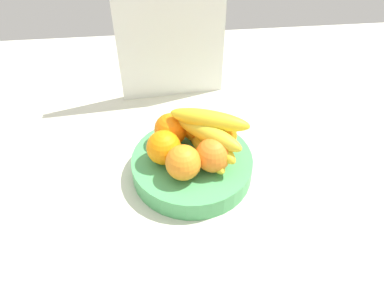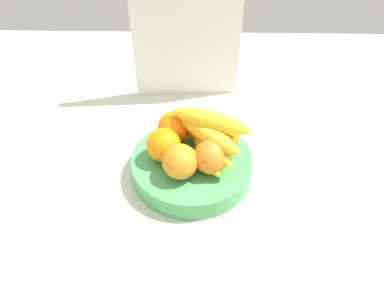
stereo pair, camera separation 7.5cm
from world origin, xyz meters
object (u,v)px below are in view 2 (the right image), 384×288
Objects in this scene: fruit_bowl at (192,165)px; banana_bunch at (209,136)px; orange_front_left at (164,147)px; orange_top_stack at (174,128)px; cutting_board at (187,34)px; orange_front_right at (180,162)px; orange_back_left at (222,138)px; orange_center at (211,157)px; orange_back_right at (201,126)px.

banana_bunch is (3.50, 1.09, 7.64)cm from fruit_bowl.
orange_top_stack is at bearing 73.52° from orange_front_left.
fruit_bowl is at bearing -90.86° from cutting_board.
cutting_board is (3.91, 32.26, 9.68)cm from orange_front_left.
orange_front_right is at bearing -50.06° from orange_front_left.
orange_front_left is at bearing -170.10° from banana_bunch.
cutting_board is (-2.05, 31.70, 15.66)cm from fruit_bowl.
banana_bunch is at bearing -152.78° from orange_back_left.
fruit_bowl is 7.96cm from orange_center.
cutting_board reaches higher than orange_center.
cutting_board is (-3.96, 25.40, 9.68)cm from orange_back_right.
orange_center is 6.44cm from orange_back_left.
orange_center is at bearing 13.81° from orange_front_right.
orange_front_left is 1.00× the size of orange_top_stack.
orange_back_right is at bearing 106.92° from banana_bunch.
banana_bunch is 32.13cm from cutting_board.
cutting_board is at bearing 83.10° from orange_front_left.
banana_bunch is at bearing 17.23° from fruit_bowl.
orange_back_left is at bearing 27.22° from banana_bunch.
orange_center is 4.79cm from banana_bunch.
banana_bunch reaches higher than orange_front_right.
banana_bunch is (1.58, -5.21, 1.65)cm from orange_back_right.
banana_bunch reaches higher than orange_back_right.
orange_top_stack is (1.84, 6.21, 0.00)cm from orange_front_left.
cutting_board is at bearing 93.69° from fruit_bowl.
orange_front_left is at bearing 164.19° from orange_center.
cutting_board is at bearing 100.27° from banana_bunch.
banana_bunch is (-0.50, 4.47, 1.65)cm from orange_center.
orange_top_stack is (-1.82, 10.58, 0.00)cm from orange_front_right.
orange_front_right is (-2.29, -4.93, 5.99)cm from fruit_bowl.
orange_top_stack is at bearing 126.05° from fruit_bowl.
orange_back_left is 10.97cm from orange_top_stack.
orange_front_left is 5.70cm from orange_front_right.
banana_bunch reaches higher than orange_center.
cutting_board is (-6.05, 35.08, 9.68)cm from orange_center.
orange_back_left is at bearing 14.29° from orange_front_left.
fruit_bowl is 9.15cm from orange_back_left.
orange_back_left is 0.20× the size of cutting_board.
fruit_bowl is 8.47cm from banana_bunch.
orange_back_right is (-4.50, 3.71, 0.00)cm from orange_back_left.
fruit_bowl is 3.61× the size of orange_back_right.
cutting_board is (-8.47, 29.11, 9.68)cm from orange_back_left.
orange_center is at bearing -84.77° from cutting_board.
orange_back_right is (-2.09, 9.68, 0.00)cm from orange_center.
orange_back_right is (7.87, 6.86, 0.00)cm from orange_front_left.
orange_back_right is 1.00× the size of orange_top_stack.
orange_back_right is 0.20× the size of cutting_board.
orange_front_left and orange_front_right have the same top height.
fruit_bowl is 3.61× the size of orange_front_right.
cutting_board is at bearing 98.87° from orange_back_right.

